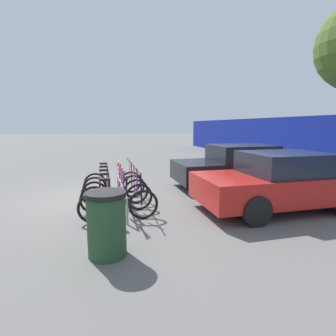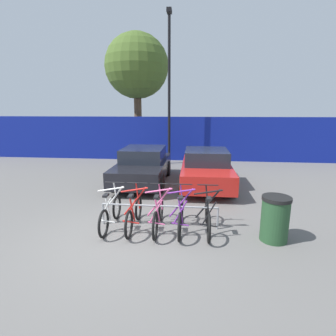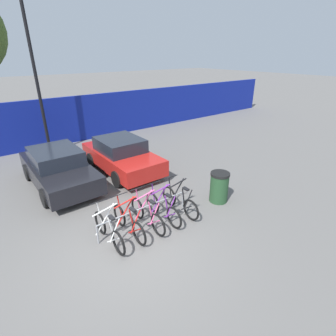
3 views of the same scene
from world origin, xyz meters
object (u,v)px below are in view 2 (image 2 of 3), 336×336
object	(u,v)px
bicycle_white	(111,213)
tree_behind_hoarding	(137,67)
car_red	(206,168)
bicycle_red	(134,214)
lamp_post	(169,83)
bicycle_purple	(181,216)
car_black	(143,165)
bicycle_black	(208,217)
bike_rack	(159,209)
trash_bin	(275,219)
bicycle_pink	(158,215)

from	to	relation	value
bicycle_white	tree_behind_hoarding	world-z (taller)	tree_behind_hoarding
car_red	bicycle_red	bearing A→B (deg)	-116.28
bicycle_white	lamp_post	world-z (taller)	lamp_post
lamp_post	tree_behind_hoarding	world-z (taller)	lamp_post
bicycle_purple	car_black	xyz separation A→B (m)	(-1.71, 4.15, 0.31)
bicycle_black	car_red	distance (m)	3.89
bicycle_red	bicycle_purple	world-z (taller)	same
bike_rack	car_black	bearing A→B (deg)	106.24
bicycle_black	lamp_post	xyz separation A→B (m)	(-1.69, 7.97, 3.79)
car_black	lamp_post	world-z (taller)	lamp_post
car_black	car_red	bearing A→B (deg)	-6.24
bicycle_purple	car_red	xyz separation A→B (m)	(0.76, 3.88, 0.31)
car_black	bicycle_purple	bearing A→B (deg)	-67.54
lamp_post	trash_bin	bearing A→B (deg)	-69.09
bicycle_red	bicycle_black	size ratio (longest dim) A/B	1.00
bicycle_purple	trash_bin	distance (m)	2.13
bicycle_purple	lamp_post	world-z (taller)	lamp_post
bike_rack	tree_behind_hoarding	size ratio (longest dim) A/B	0.40
bicycle_red	bike_rack	bearing A→B (deg)	12.31
bicycle_pink	car_red	distance (m)	4.10
bike_rack	bicycle_black	bearing A→B (deg)	-7.10
bicycle_black	car_red	xyz separation A→B (m)	(0.11, 3.88, 0.31)
bicycle_pink	bicycle_red	bearing A→B (deg)	-179.57
trash_bin	car_black	bearing A→B (deg)	130.77
bicycle_black	trash_bin	distance (m)	1.50
bicycle_purple	car_red	size ratio (longest dim) A/B	0.42
bicycle_white	car_red	distance (m)	4.62
bike_rack	bicycle_pink	distance (m)	0.18
bicycle_pink	car_black	xyz separation A→B (m)	(-1.16, 4.15, 0.31)
trash_bin	bicycle_white	bearing A→B (deg)	175.76
bicycle_black	trash_bin	xyz separation A→B (m)	(1.46, -0.29, 0.14)
bike_rack	bicycle_black	size ratio (longest dim) A/B	1.71
bike_rack	lamp_post	bearing A→B (deg)	93.64
bicycle_pink	bicycle_black	world-z (taller)	same
lamp_post	bicycle_purple	bearing A→B (deg)	-82.52
car_black	car_red	xyz separation A→B (m)	(2.47, -0.27, -0.00)
bicycle_purple	bicycle_red	bearing A→B (deg)	-178.63
lamp_post	trash_bin	distance (m)	9.57
bike_rack	car_red	distance (m)	3.96
bicycle_red	car_black	world-z (taller)	car_black
bicycle_red	tree_behind_hoarding	bearing A→B (deg)	99.78
car_red	bicycle_pink	bearing A→B (deg)	-108.69
bicycle_purple	car_red	distance (m)	3.96
bike_rack	bicycle_purple	distance (m)	0.58
bicycle_white	car_red	world-z (taller)	car_red
lamp_post	tree_behind_hoarding	distance (m)	3.80
car_black	bicycle_white	bearing A→B (deg)	-90.41
bicycle_black	bike_rack	bearing A→B (deg)	171.91
lamp_post	bicycle_red	bearing A→B (deg)	-90.77
bike_rack	bicycle_pink	size ratio (longest dim) A/B	1.71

